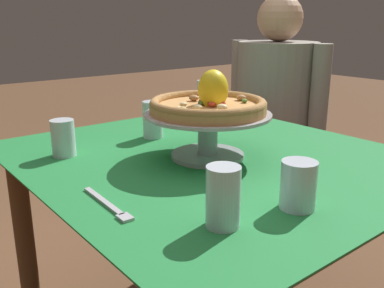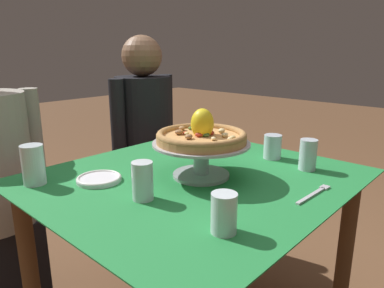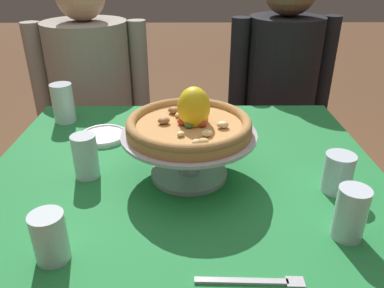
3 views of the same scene
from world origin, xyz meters
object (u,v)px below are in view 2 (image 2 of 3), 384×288
Objects in this scene: pizza_stand at (201,155)px; dinner_fork at (315,193)px; water_glass_front_right at (308,157)px; water_glass_front_left at (224,216)px; water_glass_back_left at (34,168)px; side_plate at (99,179)px; water_glass_side_left at (143,183)px; water_glass_side_right at (272,148)px; pizza at (201,135)px; diner_right at (145,147)px.

pizza_stand is 1.74× the size of dinner_fork.
water_glass_front_right is 1.13× the size of water_glass_front_left.
water_glass_back_left reaches higher than side_plate.
water_glass_front_left is 0.53m from side_plate.
side_plate reaches higher than dinner_fork.
water_glass_front_right is at bearing 5.67° from water_glass_front_left.
pizza_stand is 0.27m from water_glass_side_left.
water_glass_side_left is 0.53m from dinner_fork.
water_glass_back_left is 1.36× the size of water_glass_side_right.
pizza_stand is 2.94× the size of water_glass_front_right.
water_glass_back_left is 1.15× the size of water_glass_side_left.
pizza_stand is 1.10× the size of pizza.
pizza is at bearing 107.68° from dinner_fork.
water_glass_front_left is at bearing -88.93° from side_plate.
pizza reaches higher than water_glass_front_left.
pizza_stand reaches higher than side_plate.
water_glass_side_right is (0.62, 0.23, 0.00)m from water_glass_front_left.
water_glass_front_left is at bearing -130.99° from pizza.
water_glass_front_right is at bearing -95.26° from diner_right.
water_glass_side_right is at bearing -11.54° from pizza_stand.
water_glass_back_left reaches higher than pizza_stand.
water_glass_side_right is 0.08× the size of diner_right.
water_glass_front_left is (-0.26, -0.30, -0.03)m from pizza_stand.
water_glass_back_left is 0.69× the size of dinner_fork.
pizza is at bearing 28.58° from pizza_stand.
water_glass_side_left is at bearing -130.22° from diner_right.
side_plate is (-0.27, 0.23, -0.07)m from pizza_stand.
water_glass_back_left is at bearing 139.90° from pizza_stand.
water_glass_front_right is at bearing -38.27° from side_plate.
water_glass_front_right is (0.32, -0.24, -0.03)m from pizza_stand.
pizza_stand is at bearing -39.89° from side_plate.
diner_right is at bearing 84.74° from water_glass_front_right.
water_glass_front_right is 1.07m from diner_right.
dinner_fork is 1.22m from diner_right.
water_glass_side_right is (0.04, 0.17, -0.01)m from water_glass_front_right.
water_glass_side_left is at bearing -179.52° from pizza.
side_plate is at bearing 140.11° from pizza_stand.
pizza_stand reaches higher than water_glass_side_left.
pizza is at bearing -39.92° from water_glass_back_left.
water_glass_front_left is 0.52× the size of dinner_fork.
water_glass_front_left is at bearing 170.27° from dinner_fork.
water_glass_side_left is at bearing -88.87° from side_plate.
water_glass_side_left is (0.16, -0.36, -0.01)m from water_glass_back_left.
water_glass_front_right is 0.17m from water_glass_side_right.
pizza_stand is 2.91× the size of water_glass_side_left.
water_glass_side_left reaches higher than water_glass_front_right.
pizza_stand is 0.07m from pizza.
water_glass_back_left reaches higher than water_glass_side_left.
water_glass_side_right is 0.90m from diner_right.
water_glass_side_right is at bearing 50.40° from dinner_fork.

